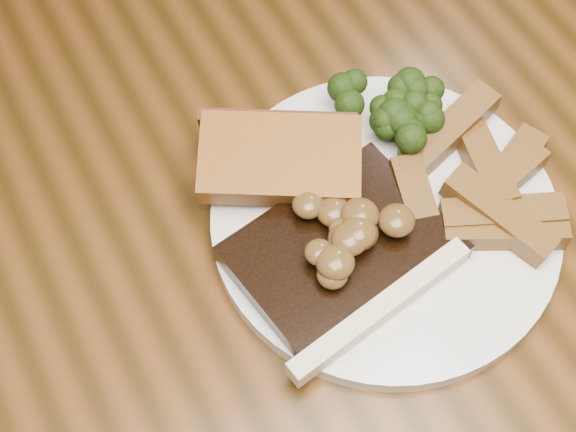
% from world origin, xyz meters
% --- Properties ---
extents(dining_table, '(1.60, 0.90, 0.75)m').
position_xyz_m(dining_table, '(0.00, 0.00, 0.66)').
color(dining_table, '#502D10').
rests_on(dining_table, ground).
extents(plate, '(0.32, 0.32, 0.01)m').
position_xyz_m(plate, '(0.08, -0.04, 0.76)').
color(plate, white).
rests_on(plate, dining_table).
extents(steak, '(0.17, 0.14, 0.02)m').
position_xyz_m(steak, '(0.03, -0.06, 0.77)').
color(steak, black).
rests_on(steak, plate).
extents(steak_bone, '(0.16, 0.04, 0.02)m').
position_xyz_m(steak_bone, '(0.03, -0.11, 0.77)').
color(steak_bone, beige).
rests_on(steak_bone, plate).
extents(mushroom_pile, '(0.08, 0.08, 0.03)m').
position_xyz_m(mushroom_pile, '(0.03, -0.05, 0.80)').
color(mushroom_pile, '#523A19').
rests_on(mushroom_pile, steak).
extents(garlic_bread, '(0.14, 0.12, 0.03)m').
position_xyz_m(garlic_bread, '(0.02, 0.03, 0.78)').
color(garlic_bread, '#9B551C').
rests_on(garlic_bread, plate).
extents(potato_wedges, '(0.12, 0.12, 0.02)m').
position_xyz_m(potato_wedges, '(0.15, -0.04, 0.77)').
color(potato_wedges, brown).
rests_on(potato_wedges, plate).
extents(broccoli_cluster, '(0.07, 0.07, 0.04)m').
position_xyz_m(broccoli_cluster, '(0.13, 0.03, 0.78)').
color(broccoli_cluster, '#23350C').
rests_on(broccoli_cluster, plate).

